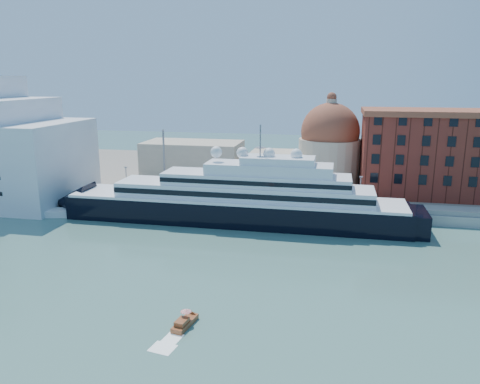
# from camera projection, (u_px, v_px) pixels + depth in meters

# --- Properties ---
(ground) EXTENTS (400.00, 400.00, 0.00)m
(ground) POSITION_uv_depth(u_px,v_px,m) (204.00, 257.00, 89.78)
(ground) COLOR #3B665F
(ground) RESTS_ON ground
(quay) EXTENTS (180.00, 10.00, 2.50)m
(quay) POSITION_uv_depth(u_px,v_px,m) (240.00, 205.00, 121.82)
(quay) COLOR gray
(quay) RESTS_ON ground
(land) EXTENTS (260.00, 72.00, 2.00)m
(land) POSITION_uv_depth(u_px,v_px,m) (264.00, 174.00, 160.87)
(land) COLOR slate
(land) RESTS_ON ground
(quay_fence) EXTENTS (180.00, 0.10, 1.20)m
(quay_fence) POSITION_uv_depth(u_px,v_px,m) (236.00, 202.00, 117.10)
(quay_fence) COLOR slate
(quay_fence) RESTS_ON quay
(superyacht) EXTENTS (90.74, 12.58, 27.12)m
(superyacht) POSITION_uv_depth(u_px,v_px,m) (224.00, 202.00, 110.86)
(superyacht) COLOR black
(superyacht) RESTS_ON ground
(service_barge) EXTENTS (14.18, 7.78, 3.03)m
(service_barge) POSITION_uv_depth(u_px,v_px,m) (70.00, 212.00, 116.42)
(service_barge) COLOR white
(service_barge) RESTS_ON ground
(water_taxi) EXTENTS (2.58, 5.35, 2.44)m
(water_taxi) POSITION_uv_depth(u_px,v_px,m) (184.00, 322.00, 64.60)
(water_taxi) COLOR brown
(water_taxi) RESTS_ON ground
(warehouse) EXTENTS (43.00, 19.00, 23.25)m
(warehouse) POSITION_uv_depth(u_px,v_px,m) (442.00, 153.00, 125.75)
(warehouse) COLOR maroon
(warehouse) RESTS_ON land
(church) EXTENTS (66.00, 18.00, 25.50)m
(church) POSITION_uv_depth(u_px,v_px,m) (276.00, 155.00, 140.82)
(church) COLOR beige
(church) RESTS_ON land
(lamp_posts) EXTENTS (120.80, 2.40, 18.00)m
(lamp_posts) POSITION_uv_depth(u_px,v_px,m) (190.00, 172.00, 120.60)
(lamp_posts) COLOR slate
(lamp_posts) RESTS_ON quay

